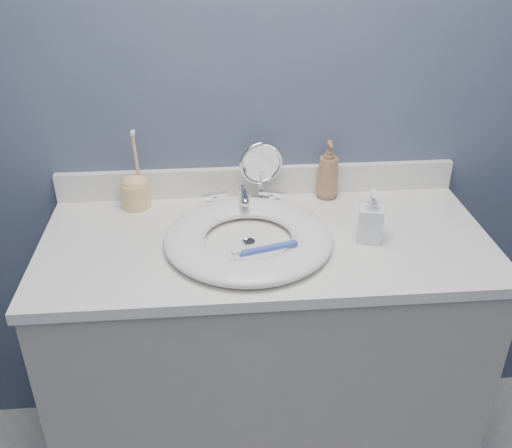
{
  "coord_description": "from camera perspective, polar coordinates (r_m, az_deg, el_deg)",
  "views": [
    {
      "loc": [
        -0.14,
        -0.35,
        1.68
      ],
      "look_at": [
        -0.03,
        0.94,
        0.94
      ],
      "focal_mm": 40.0,
      "sensor_mm": 36.0,
      "label": 1
    }
  ],
  "objects": [
    {
      "name": "back_wall",
      "position": [
        1.68,
        0.14,
        13.03
      ],
      "size": [
        2.2,
        0.02,
        2.4
      ],
      "primitive_type": "cube",
      "color": "#465069",
      "rests_on": "ground"
    },
    {
      "name": "vanity_cabinet",
      "position": [
        1.83,
        0.87,
        -13.61
      ],
      "size": [
        1.2,
        0.55,
        0.85
      ],
      "primitive_type": "cube",
      "color": "#A39D95",
      "rests_on": "ground"
    },
    {
      "name": "countertop",
      "position": [
        1.56,
        0.99,
        -1.8
      ],
      "size": [
        1.22,
        0.57,
        0.03
      ],
      "primitive_type": "cube",
      "color": "white",
      "rests_on": "vanity_cabinet"
    },
    {
      "name": "backsplash",
      "position": [
        1.76,
        0.16,
        4.33
      ],
      "size": [
        1.22,
        0.02,
        0.09
      ],
      "primitive_type": "cube",
      "color": "white",
      "rests_on": "countertop"
    },
    {
      "name": "basin",
      "position": [
        1.51,
        -0.77,
        -1.38
      ],
      "size": [
        0.45,
        0.45,
        0.04
      ],
      "primitive_type": null,
      "color": "white",
      "rests_on": "countertop"
    },
    {
      "name": "drain",
      "position": [
        1.52,
        -0.76,
        -1.86
      ],
      "size": [
        0.04,
        0.04,
        0.01
      ],
      "primitive_type": "cylinder",
      "color": "silver",
      "rests_on": "countertop"
    },
    {
      "name": "faucet",
      "position": [
        1.68,
        -1.25,
        2.34
      ],
      "size": [
        0.25,
        0.13,
        0.07
      ],
      "color": "silver",
      "rests_on": "countertop"
    },
    {
      "name": "makeup_mirror",
      "position": [
        1.68,
        0.51,
        5.4
      ],
      "size": [
        0.13,
        0.08,
        0.2
      ],
      "rotation": [
        0.0,
        0.0,
        0.21
      ],
      "color": "silver",
      "rests_on": "countertop"
    },
    {
      "name": "soap_bottle_amber",
      "position": [
        1.74,
        7.23,
        5.38
      ],
      "size": [
        0.07,
        0.08,
        0.18
      ],
      "primitive_type": "imported",
      "rotation": [
        0.0,
        0.0,
        -0.08
      ],
      "color": "#9F6F48",
      "rests_on": "countertop"
    },
    {
      "name": "soap_bottle_clear",
      "position": [
        1.54,
        11.42,
        0.83
      ],
      "size": [
        0.08,
        0.08,
        0.14
      ],
      "primitive_type": "imported",
      "rotation": [
        0.0,
        0.0,
        -0.26
      ],
      "color": "white",
      "rests_on": "countertop"
    },
    {
      "name": "toothbrush_holder",
      "position": [
        1.72,
        -11.98,
        3.33
      ],
      "size": [
        0.08,
        0.08,
        0.24
      ],
      "rotation": [
        0.0,
        0.0,
        -0.24
      ],
      "color": "#F5C77A",
      "rests_on": "countertop"
    },
    {
      "name": "toothbrush_lying",
      "position": [
        1.42,
        0.97,
        -2.51
      ],
      "size": [
        0.17,
        0.06,
        0.02
      ],
      "rotation": [
        0.0,
        0.0,
        0.27
      ],
      "color": "blue",
      "rests_on": "basin"
    }
  ]
}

